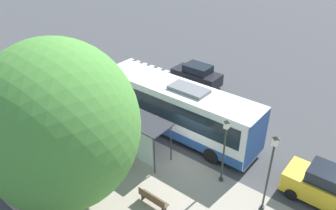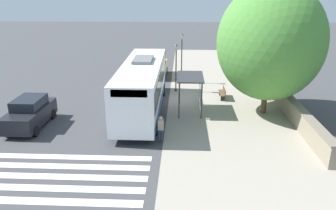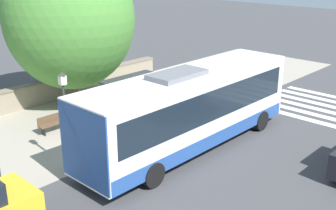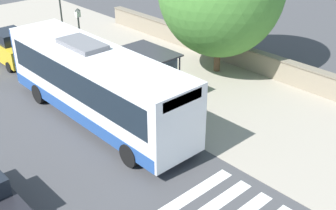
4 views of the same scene
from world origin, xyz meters
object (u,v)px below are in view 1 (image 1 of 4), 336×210
(pedestrian, at_px, (109,106))
(street_lamp_near, at_px, (270,168))
(street_lamp_far, at_px, (224,146))
(shade_tree, at_px, (60,126))
(bench, at_px, (153,199))
(parked_car_behind_bus, at_px, (326,187))
(bus, at_px, (178,108))
(parked_car_far_lane, at_px, (197,75))
(bus_shelter, at_px, (142,129))

(pedestrian, relative_size, street_lamp_near, 0.36)
(street_lamp_far, relative_size, shade_tree, 0.45)
(street_lamp_near, bearing_deg, bench, 126.90)
(shade_tree, bearing_deg, parked_car_behind_bus, -49.16)
(bus, relative_size, parked_car_far_lane, 2.65)
(pedestrian, height_order, shade_tree, shade_tree)
(bus_shelter, height_order, street_lamp_near, street_lamp_near)
(bus, height_order, pedestrian, bus)
(street_lamp_far, xyz_separation_m, shade_tree, (-6.38, 4.81, 2.60))
(street_lamp_near, bearing_deg, parked_car_behind_bus, -41.66)
(bench, xyz_separation_m, street_lamp_far, (3.81, -1.77, 1.94))
(bus_shelter, bearing_deg, pedestrian, 69.38)
(bench, xyz_separation_m, shade_tree, (-2.57, 3.04, 4.54))
(bus_shelter, height_order, parked_car_far_lane, bus_shelter)
(bench, height_order, parked_car_far_lane, parked_car_far_lane)
(pedestrian, relative_size, shade_tree, 0.18)
(bus, distance_m, pedestrian, 5.37)
(parked_car_far_lane, bearing_deg, street_lamp_near, -131.99)
(bus, distance_m, bench, 6.98)
(pedestrian, xyz_separation_m, street_lamp_far, (-0.64, -9.87, 1.47))
(pedestrian, height_order, street_lamp_far, street_lamp_far)
(bench, relative_size, parked_car_far_lane, 0.40)
(bus, xyz_separation_m, parked_car_behind_bus, (-0.26, -9.76, -0.94))
(street_lamp_near, distance_m, parked_car_behind_bus, 3.74)
(pedestrian, relative_size, parked_car_far_lane, 0.38)
(parked_car_far_lane, bearing_deg, parked_car_behind_bus, -118.93)
(bus, relative_size, bench, 6.61)
(bench, bearing_deg, pedestrian, 61.17)
(bus_shelter, xyz_separation_m, bench, (-2.54, -2.99, -1.70))
(street_lamp_far, bearing_deg, bus_shelter, 105.03)
(bench, relative_size, parked_car_behind_bus, 0.43)
(bench, relative_size, shade_tree, 0.19)
(bus_shelter, relative_size, bench, 1.82)
(street_lamp_near, distance_m, parked_car_far_lane, 14.46)
(street_lamp_near, relative_size, shade_tree, 0.51)
(bench, bearing_deg, shade_tree, 130.13)
(bus_shelter, distance_m, parked_car_far_lane, 10.98)
(shade_tree, distance_m, parked_car_far_lane, 16.37)
(shade_tree, xyz_separation_m, parked_car_behind_bus, (8.41, -9.72, -4.04))
(bus, xyz_separation_m, street_lamp_far, (-2.28, -4.85, 0.50))
(shade_tree, bearing_deg, street_lamp_far, -37.04)
(street_lamp_far, relative_size, parked_car_far_lane, 0.94)
(pedestrian, height_order, street_lamp_near, street_lamp_near)
(bench, height_order, street_lamp_far, street_lamp_far)
(parked_car_behind_bus, bearing_deg, street_lamp_near, 138.34)
(bus, bearing_deg, parked_car_far_lane, 24.45)
(street_lamp_near, bearing_deg, bus_shelter, 96.28)
(bench, bearing_deg, bus, 26.81)
(pedestrian, xyz_separation_m, parked_car_far_lane, (8.50, -1.89, -0.02))
(street_lamp_far, bearing_deg, parked_car_far_lane, 41.07)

